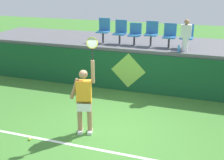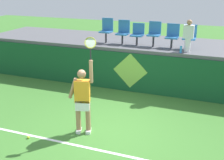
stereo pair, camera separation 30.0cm
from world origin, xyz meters
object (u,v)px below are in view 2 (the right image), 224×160
Objects in this scene: tennis_player at (83,98)px; stadium_chair_4 at (172,35)px; tennis_ball at (28,137)px; stadium_chair_3 at (154,33)px; stadium_chair_2 at (138,33)px; stadium_chair_1 at (123,31)px; stadium_chair_0 at (107,29)px; stadium_chair_5 at (190,36)px; spectator_0 at (188,35)px; water_bottle at (181,49)px.

stadium_chair_4 is (1.55, 4.08, 1.01)m from tennis_player.
stadium_chair_3 reaches higher than tennis_ball.
tennis_ball is 0.07× the size of stadium_chair_3.
stadium_chair_3 reaches higher than stadium_chair_2.
stadium_chair_1 reaches higher than stadium_chair_4.
stadium_chair_3 is 1.05× the size of stadium_chair_4.
stadium_chair_0 is 1.10× the size of stadium_chair_4.
stadium_chair_3 reaches higher than stadium_chair_1.
tennis_player is 3.08× the size of stadium_chair_4.
stadium_chair_5 is (0.59, -0.00, 0.00)m from stadium_chair_4.
tennis_player is at bearing -102.38° from stadium_chair_3.
tennis_ball is at bearing -119.33° from stadium_chair_4.
tennis_player reaches higher than stadium_chair_4.
spectator_0 reaches higher than stadium_chair_3.
spectator_0 reaches higher than stadium_chair_0.
stadium_chair_0 is at bearing 103.02° from tennis_player.
tennis_player is at bearing -120.44° from spectator_0.
stadium_chair_1 is 1.00× the size of stadium_chair_3.
stadium_chair_1 is 2.46m from spectator_0.
stadium_chair_4 reaches higher than water_bottle.
water_bottle is (1.96, 3.40, 0.67)m from tennis_player.
spectator_0 is at bearing -13.27° from stadium_chair_2.
stadium_chair_0 reaches higher than stadium_chair_5.
stadium_chair_2 reaches higher than tennis_ball.
water_bottle is 0.53m from spectator_0.
tennis_player is at bearing -76.98° from stadium_chair_0.
tennis_player reaches higher than stadium_chair_5.
stadium_chair_3 is at bearing -0.21° from stadium_chair_1.
stadium_chair_4 is (-0.41, 0.68, 0.34)m from water_bottle.
tennis_player is at bearing -110.78° from stadium_chair_4.
stadium_chair_3 reaches higher than stadium_chair_4.
tennis_player is 4.22m from stadium_chair_1.
stadium_chair_3 is (1.84, -0.00, -0.02)m from stadium_chair_0.
stadium_chair_5 is 0.45m from spectator_0.
stadium_chair_2 is at bearing 166.73° from spectator_0.
tennis_player is 11.12× the size of water_bottle.
stadium_chair_4 is (2.49, -0.00, -0.06)m from stadium_chair_0.
stadium_chair_0 is 2.50m from stadium_chair_4.
stadium_chair_0 reaches higher than stadium_chair_4.
stadium_chair_1 is (-2.25, 0.69, 0.36)m from water_bottle.
stadium_chair_5 is at bearing 90.00° from spectator_0.
stadium_chair_1 is 1.83m from stadium_chair_4.
water_bottle is 0.28× the size of stadium_chair_4.
tennis_player is 2.80× the size of stadium_chair_0.
stadium_chair_1 is at bearing 93.97° from tennis_player.
spectator_0 is at bearing 53.90° from water_bottle.
tennis_player is 4.48m from stadium_chair_4.
stadium_chair_2 is at bearing 158.04° from water_bottle.
spectator_0 reaches higher than water_bottle.
spectator_0 reaches higher than tennis_ball.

